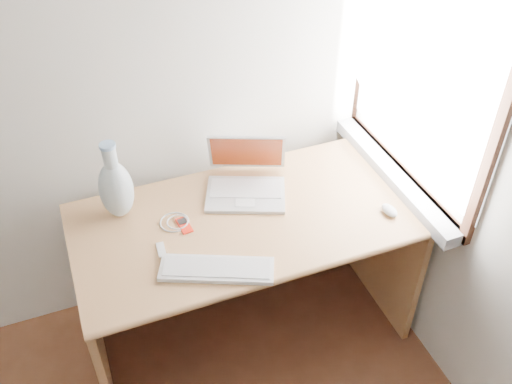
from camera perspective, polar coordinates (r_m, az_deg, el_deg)
name	(u,v)px	position (r m, az deg, el deg)	size (l,w,h in m)	color
window	(416,77)	(2.44, 15.68, 10.97)	(0.11, 0.99, 1.10)	white
desk	(240,240)	(2.63, -1.63, -4.87)	(1.46, 0.73, 0.77)	tan
laptop	(242,181)	(2.52, -1.41, 1.15)	(0.41, 0.40, 0.23)	silver
external_keyboard	(217,269)	(2.20, -3.95, -7.68)	(0.45, 0.30, 0.02)	white
mouse	(390,210)	(2.49, 13.21, -1.79)	(0.05, 0.09, 0.03)	silver
ipod	(184,225)	(2.39, -7.20, -3.32)	(0.05, 0.10, 0.01)	red
cable_coil	(175,222)	(2.41, -8.15, -2.99)	(0.12, 0.12, 0.01)	white
remote	(161,250)	(2.30, -9.46, -5.71)	(0.03, 0.08, 0.01)	white
vase	(116,187)	(2.40, -13.84, 0.45)	(0.14, 0.14, 0.36)	silver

